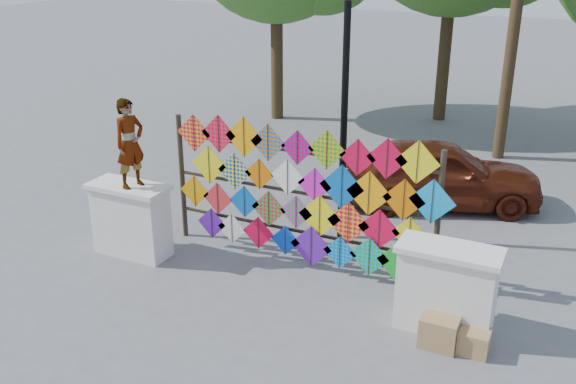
% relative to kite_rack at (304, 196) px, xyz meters
% --- Properties ---
extents(ground, '(80.00, 80.00, 0.00)m').
position_rel_kite_rack_xyz_m(ground, '(-0.14, -0.73, -1.24)').
color(ground, slate).
rests_on(ground, ground).
extents(parapet_left, '(1.40, 0.65, 1.28)m').
position_rel_kite_rack_xyz_m(parapet_left, '(-2.84, -0.93, -0.59)').
color(parapet_left, white).
rests_on(parapet_left, ground).
extents(parapet_right, '(1.40, 0.65, 1.28)m').
position_rel_kite_rack_xyz_m(parapet_right, '(2.56, -0.93, -0.59)').
color(parapet_right, white).
rests_on(parapet_right, ground).
extents(kite_rack, '(4.91, 0.24, 2.43)m').
position_rel_kite_rack_xyz_m(kite_rack, '(0.00, 0.00, 0.00)').
color(kite_rack, '#2D2419').
rests_on(kite_rack, ground).
extents(vendor_woman, '(0.49, 0.62, 1.49)m').
position_rel_kite_rack_xyz_m(vendor_woman, '(-2.71, -0.93, 0.79)').
color(vendor_woman, '#99999E').
rests_on(vendor_woman, parapet_left).
extents(sedan, '(4.36, 2.95, 1.38)m').
position_rel_kite_rack_xyz_m(sedan, '(1.41, 3.56, -0.55)').
color(sedan, '#4F1B0D').
rests_on(sedan, ground).
extents(lamppost, '(0.28, 0.28, 4.46)m').
position_rel_kite_rack_xyz_m(lamppost, '(0.16, 1.27, 1.45)').
color(lamppost, black).
rests_on(lamppost, ground).
extents(cardboard_box_near, '(0.50, 0.44, 0.44)m').
position_rel_kite_rack_xyz_m(cardboard_box_near, '(2.61, -1.32, -1.02)').
color(cardboard_box_near, '#AE7954').
rests_on(cardboard_box_near, ground).
extents(cardboard_box_far, '(0.40, 0.36, 0.33)m').
position_rel_kite_rack_xyz_m(cardboard_box_far, '(3.06, -1.29, -1.07)').
color(cardboard_box_far, '#AE7954').
rests_on(cardboard_box_far, ground).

